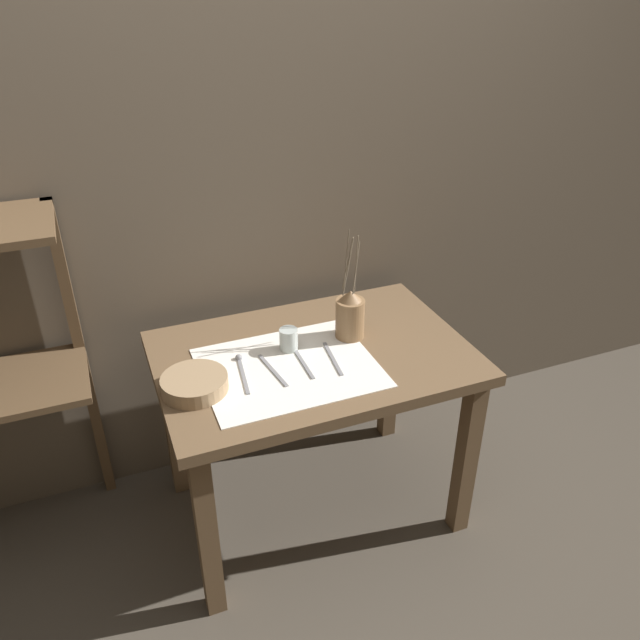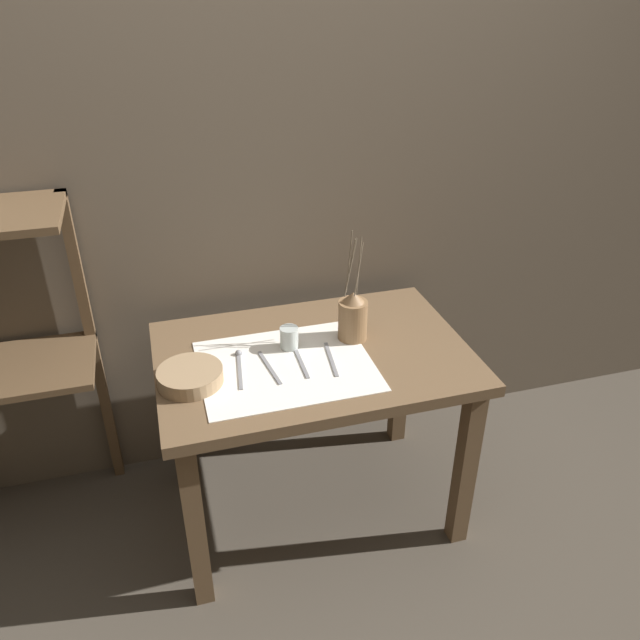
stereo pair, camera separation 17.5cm
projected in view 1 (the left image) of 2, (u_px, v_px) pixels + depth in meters
The scene contains 11 objects.
ground_plane at pixel (314, 504), 2.43m from camera, with size 12.00×12.00×0.00m, color #473F35.
stone_wall_back at pixel (265, 169), 2.20m from camera, with size 7.00×0.06×2.40m.
wooden_table at pixel (313, 379), 2.13m from camera, with size 1.04×0.70×0.71m.
linen_cloth at pixel (289, 367), 2.00m from camera, with size 0.55×0.44×0.00m.
pitcher_with_flowers at pixel (350, 315), 2.13m from camera, with size 0.10×0.10×0.39m.
wooden_bowl at pixel (195, 384), 1.88m from camera, with size 0.20×0.20×0.05m.
glass_tumbler_near at pixel (289, 339), 2.07m from camera, with size 0.06×0.06×0.08m.
spoon_inner at pixel (241, 365), 2.00m from camera, with size 0.04×0.21×0.02m.
knife_center at pixel (273, 370), 1.98m from camera, with size 0.04×0.20×0.00m.
spoon_outer at pixel (297, 352), 2.07m from camera, with size 0.02×0.21×0.02m.
fork_inner at pixel (333, 358), 2.04m from camera, with size 0.03×0.20×0.00m.
Camera 1 is at (-0.63, -1.63, 1.83)m, focal length 35.00 mm.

